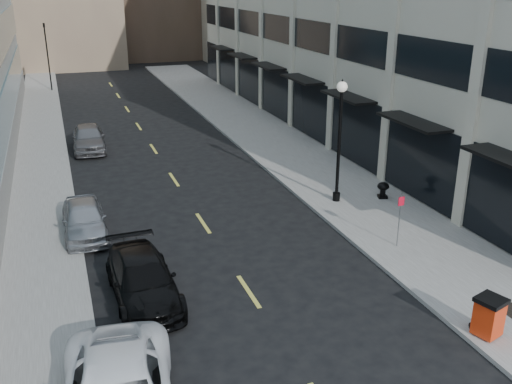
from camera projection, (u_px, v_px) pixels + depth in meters
sidewalk_right at (306, 163)px, 31.93m from camera, size 5.00×80.00×0.15m
sidewalk_left at (41, 193)px, 27.54m from camera, size 3.00×80.00×0.15m
road_centerline at (187, 199)px, 26.95m from camera, size 0.15×68.20×0.01m
traffic_signal at (44, 27)px, 50.56m from camera, size 0.66×0.66×6.98m
car_black_pickup at (143, 280)px, 18.35m from camera, size 2.13×4.90×1.40m
car_silver_sedan at (84, 219)px, 22.94m from camera, size 1.69×4.19×1.43m
car_grey_sedan at (89, 138)px, 34.34m from camera, size 2.05×4.71×1.58m
trash_bin at (489, 315)px, 16.21m from camera, size 0.94×0.94×1.22m
lamppost at (340, 131)px, 25.24m from camera, size 0.47×0.47×5.63m
sign_post at (400, 212)px, 21.41m from camera, size 0.25×0.06×2.16m
urn_planter at (383, 188)px, 26.56m from camera, size 0.55×0.55×0.76m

